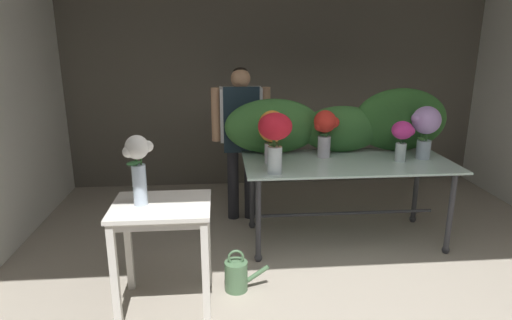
# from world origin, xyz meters

# --- Properties ---
(ground_plane) EXTENTS (8.14, 8.14, 0.00)m
(ground_plane) POSITION_xyz_m (0.00, 1.85, 0.00)
(ground_plane) COLOR #9E9384
(wall_back) EXTENTS (5.44, 0.12, 2.77)m
(wall_back) POSITION_xyz_m (0.00, 3.70, 1.39)
(wall_back) COLOR #5B564C
(wall_back) RESTS_ON ground
(display_table_glass) EXTENTS (1.93, 0.91, 0.81)m
(display_table_glass) POSITION_xyz_m (0.44, 1.85, 0.68)
(display_table_glass) COLOR silver
(display_table_glass) RESTS_ON ground
(side_table_white) EXTENTS (0.68, 0.55, 0.80)m
(side_table_white) POSITION_xyz_m (-1.16, 0.91, 0.68)
(side_table_white) COLOR silver
(side_table_white) RESTS_ON ground
(florist) EXTENTS (0.61, 0.24, 1.62)m
(florist) POSITION_xyz_m (-0.52, 2.47, 1.01)
(florist) COLOR #232328
(florist) RESTS_ON ground
(foliage_backdrop) EXTENTS (2.23, 0.28, 0.63)m
(foliage_backdrop) POSITION_xyz_m (0.46, 2.19, 1.08)
(foliage_backdrop) COLOR #387033
(foliage_backdrop) RESTS_ON display_table_glass
(vase_crimson_freesia) EXTENTS (0.28, 0.28, 0.52)m
(vase_crimson_freesia) POSITION_xyz_m (-0.29, 1.54, 1.14)
(vase_crimson_freesia) COLOR silver
(vase_crimson_freesia) RESTS_ON display_table_glass
(vase_scarlet_tulips) EXTENTS (0.24, 0.21, 0.45)m
(vase_scarlet_tulips) POSITION_xyz_m (0.25, 2.01, 1.07)
(vase_scarlet_tulips) COLOR silver
(vase_scarlet_tulips) RESTS_ON display_table_glass
(vase_magenta_ranunculus) EXTENTS (0.20, 0.20, 0.38)m
(vase_magenta_ranunculus) POSITION_xyz_m (0.92, 1.80, 1.04)
(vase_magenta_ranunculus) COLOR silver
(vase_magenta_ranunculus) RESTS_ON display_table_glass
(vase_lilac_lilies) EXTENTS (0.28, 0.26, 0.50)m
(vase_lilac_lilies) POSITION_xyz_m (1.17, 1.88, 1.12)
(vase_lilac_lilies) COLOR silver
(vase_lilac_lilies) RESTS_ON display_table_glass
(vase_sunset_carnations) EXTENTS (0.26, 0.26, 0.48)m
(vase_sunset_carnations) POSITION_xyz_m (-0.27, 1.87, 1.09)
(vase_sunset_carnations) COLOR silver
(vase_sunset_carnations) RESTS_ON display_table_glass
(vase_white_roses_tall) EXTENTS (0.20, 0.16, 0.49)m
(vase_white_roses_tall) POSITION_xyz_m (-1.30, 0.91, 1.09)
(vase_white_roses_tall) COLOR silver
(vase_white_roses_tall) RESTS_ON side_table_white
(watering_can) EXTENTS (0.35, 0.18, 0.34)m
(watering_can) POSITION_xyz_m (-0.64, 1.06, 0.13)
(watering_can) COLOR #4C704C
(watering_can) RESTS_ON ground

